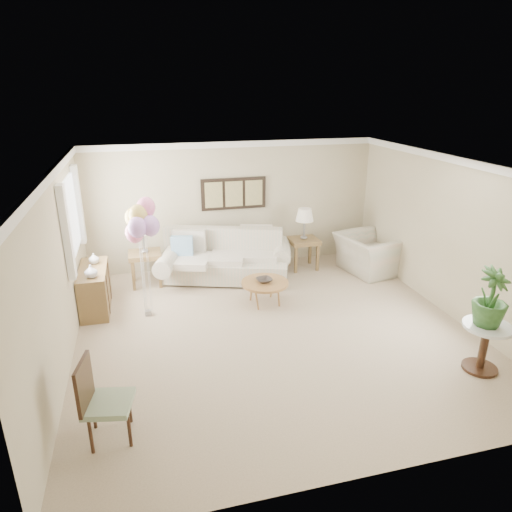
# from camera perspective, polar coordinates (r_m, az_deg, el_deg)

# --- Properties ---
(ground_plane) EXTENTS (6.00, 6.00, 0.00)m
(ground_plane) POSITION_cam_1_polar(r_m,az_deg,el_deg) (7.31, 2.29, -9.24)
(ground_plane) COLOR tan
(room_shell) EXTENTS (6.04, 6.04, 2.60)m
(room_shell) POSITION_cam_1_polar(r_m,az_deg,el_deg) (6.72, 1.36, 3.17)
(room_shell) COLOR beige
(room_shell) RESTS_ON ground
(wall_art_triptych) EXTENTS (1.35, 0.06, 0.65)m
(wall_art_triptych) POSITION_cam_1_polar(r_m,az_deg,el_deg) (9.46, -2.79, 7.79)
(wall_art_triptych) COLOR black
(wall_art_triptych) RESTS_ON ground
(sofa) EXTENTS (2.93, 1.70, 0.97)m
(sofa) POSITION_cam_1_polar(r_m,az_deg,el_deg) (9.08, -3.71, -0.48)
(sofa) COLOR beige
(sofa) RESTS_ON ground
(end_table_left) EXTENTS (0.61, 0.55, 0.66)m
(end_table_left) POSITION_cam_1_polar(r_m,az_deg,el_deg) (8.94, -13.70, -0.20)
(end_table_left) COLOR olive
(end_table_left) RESTS_ON ground
(end_table_right) EXTENTS (0.59, 0.54, 0.65)m
(end_table_right) POSITION_cam_1_polar(r_m,az_deg,el_deg) (9.55, 5.97, 1.55)
(end_table_right) COLOR olive
(end_table_right) RESTS_ON ground
(lamp_left) EXTENTS (0.36, 0.36, 0.63)m
(lamp_left) POSITION_cam_1_polar(r_m,az_deg,el_deg) (8.76, -14.02, 3.41)
(lamp_left) COLOR gray
(lamp_left) RESTS_ON end_table_left
(lamp_right) EXTENTS (0.37, 0.37, 0.65)m
(lamp_right) POSITION_cam_1_polar(r_m,az_deg,el_deg) (9.38, 6.10, 5.01)
(lamp_right) COLOR gray
(lamp_right) RESTS_ON end_table_right
(coffee_table) EXTENTS (0.83, 0.83, 0.42)m
(coffee_table) POSITION_cam_1_polar(r_m,az_deg,el_deg) (7.98, 1.11, -3.45)
(coffee_table) COLOR #A16F3E
(coffee_table) RESTS_ON ground
(decor_bowl) EXTENTS (0.31, 0.31, 0.07)m
(decor_bowl) POSITION_cam_1_polar(r_m,az_deg,el_deg) (7.95, 1.03, -3.05)
(decor_bowl) COLOR #332C28
(decor_bowl) RESTS_ON coffee_table
(armchair) EXTENTS (1.25, 1.37, 0.78)m
(armchair) POSITION_cam_1_polar(r_m,az_deg,el_deg) (9.65, 13.83, 0.28)
(armchair) COLOR beige
(armchair) RESTS_ON ground
(side_table) EXTENTS (0.63, 0.63, 0.68)m
(side_table) POSITION_cam_1_polar(r_m,az_deg,el_deg) (6.85, 26.78, -8.93)
(side_table) COLOR silver
(side_table) RESTS_ON ground
(potted_plant) EXTENTS (0.53, 0.53, 0.79)m
(potted_plant) POSITION_cam_1_polar(r_m,az_deg,el_deg) (6.61, 27.33, -4.64)
(potted_plant) COLOR #234D1B
(potted_plant) RESTS_ON side_table
(accent_chair) EXTENTS (0.57, 0.57, 0.99)m
(accent_chair) POSITION_cam_1_polar(r_m,az_deg,el_deg) (5.32, -18.85, -16.52)
(accent_chair) COLOR gray
(accent_chair) RESTS_ON ground
(credenza) EXTENTS (0.46, 1.20, 0.74)m
(credenza) POSITION_cam_1_polar(r_m,az_deg,el_deg) (8.29, -19.50, -3.89)
(credenza) COLOR olive
(credenza) RESTS_ON ground
(vase_white) EXTENTS (0.22, 0.22, 0.21)m
(vase_white) POSITION_cam_1_polar(r_m,az_deg,el_deg) (7.76, -19.95, -1.79)
(vase_white) COLOR silver
(vase_white) RESTS_ON credenza
(vase_sage) EXTENTS (0.18, 0.18, 0.19)m
(vase_sage) POSITION_cam_1_polar(r_m,az_deg,el_deg) (8.35, -19.62, -0.28)
(vase_sage) COLOR #BCBCBC
(vase_sage) RESTS_ON credenza
(balloon_cluster) EXTENTS (0.54, 0.57, 2.00)m
(balloon_cluster) POSITION_cam_1_polar(r_m,az_deg,el_deg) (7.35, -14.28, 4.21)
(balloon_cluster) COLOR gray
(balloon_cluster) RESTS_ON ground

